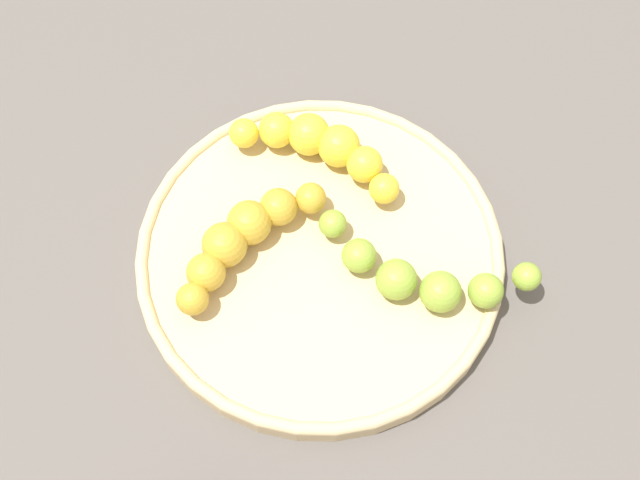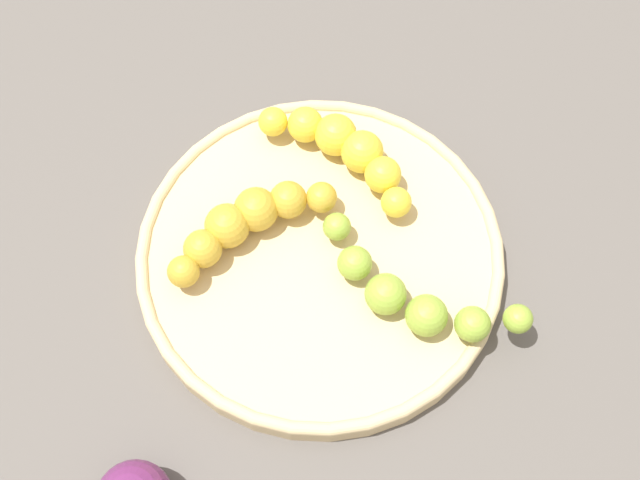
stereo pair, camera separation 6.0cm
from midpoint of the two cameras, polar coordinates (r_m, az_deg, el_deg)
name	(u,v)px [view 1 (the left image)]	position (r m, az deg, el deg)	size (l,w,h in m)	color
ground_plane	(320,261)	(0.64, -2.70, -1.80)	(2.40, 2.40, 0.00)	#56514C
fruit_bowl	(320,255)	(0.62, -2.74, -1.33)	(0.29, 0.29, 0.02)	#D1B784
banana_spotted	(242,238)	(0.61, -8.44, -0.14)	(0.07, 0.14, 0.04)	gold
banana_green	(421,275)	(0.59, 4.43, -2.84)	(0.13, 0.13, 0.03)	#8CAD38
banana_yellow	(321,146)	(0.64, -2.62, 6.53)	(0.12, 0.10, 0.03)	yellow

